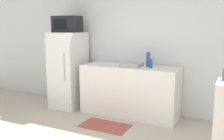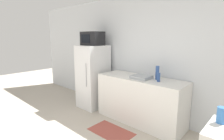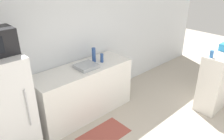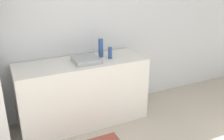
% 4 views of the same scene
% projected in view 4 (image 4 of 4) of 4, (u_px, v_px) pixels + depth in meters
% --- Properties ---
extents(wall_back, '(8.00, 0.06, 2.60)m').
position_uv_depth(wall_back, '(69.00, 28.00, 3.51)').
color(wall_back, silver).
rests_on(wall_back, ground_plane).
extents(counter, '(1.78, 0.64, 0.92)m').
position_uv_depth(counter, '(83.00, 92.00, 3.52)').
color(counter, silver).
rests_on(counter, ground_plane).
extents(sink_basin, '(0.34, 0.32, 0.06)m').
position_uv_depth(sink_basin, '(86.00, 60.00, 3.32)').
color(sink_basin, '#9EA3A8').
rests_on(sink_basin, counter).
extents(bottle_tall, '(0.07, 0.07, 0.26)m').
position_uv_depth(bottle_tall, '(101.00, 48.00, 3.50)').
color(bottle_tall, '#2D4C8C').
rests_on(bottle_tall, counter).
extents(bottle_short, '(0.06, 0.06, 0.16)m').
position_uv_depth(bottle_short, '(110.00, 53.00, 3.45)').
color(bottle_short, '#2D4C8C').
rests_on(bottle_short, counter).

